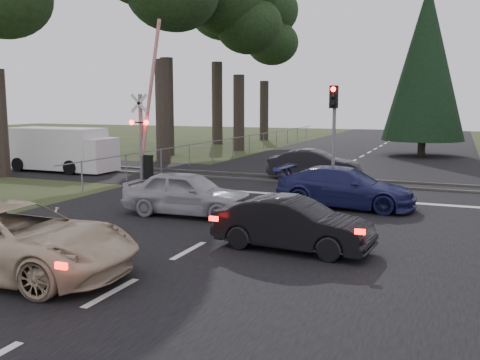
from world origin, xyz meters
The scene contains 18 objects.
ground centered at (0.00, 0.00, 0.00)m, with size 120.00×120.00×0.00m, color #293618.
road centered at (0.00, 10.00, 0.01)m, with size 14.00×100.00×0.01m, color black.
rail_corridor centered at (0.00, 12.00, 0.01)m, with size 120.00×8.00×0.01m, color black.
stop_line centered at (0.00, 8.20, 0.01)m, with size 13.00×0.35×0.00m, color silver.
rail_near centered at (0.00, 11.20, 0.05)m, with size 120.00×0.12×0.10m, color #59544C.
rail_far centered at (0.00, 12.80, 0.05)m, with size 120.00×0.12×0.10m, color #59544C.
crossing_signal centered at (-7.27, 9.79, 2.06)m, with size 1.62×0.38×6.96m.
traffic_signal_center centered at (1.00, 10.68, 2.81)m, with size 0.32×0.48×4.10m.
euc_tree_c centered at (-9.00, 25.00, 9.51)m, with size 6.00×6.00×13.20m.
euc_tree_e centered at (-11.00, 36.00, 9.51)m, with size 6.00×6.00×13.20m.
conifer_tree centered at (3.50, 26.00, 5.99)m, with size 5.20×5.20×11.00m.
fence_left centered at (-7.80, 22.50, 0.00)m, with size 0.10×36.00×1.20m, color slate, non-canonical shape.
cream_coupe centered at (-2.45, -2.87, 0.72)m, with size 2.38×5.16×1.43m, color beige.
dark_hatchback centered at (2.21, 1.00, 0.61)m, with size 1.29×3.71×1.22m, color black.
silver_car centered at (-1.89, 3.54, 0.68)m, with size 1.60×3.99×1.36m, color #A0A3A8.
blue_sedan centered at (2.32, 6.63, 0.66)m, with size 1.85×4.55×1.32m, color navy.
dark_car_far centered at (-0.20, 12.44, 0.67)m, with size 1.42×4.07×1.34m, color black.
white_van centered at (-12.57, 10.61, 1.10)m, with size 5.58×2.20×2.17m.
Camera 1 is at (5.67, -10.72, 3.42)m, focal length 40.00 mm.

